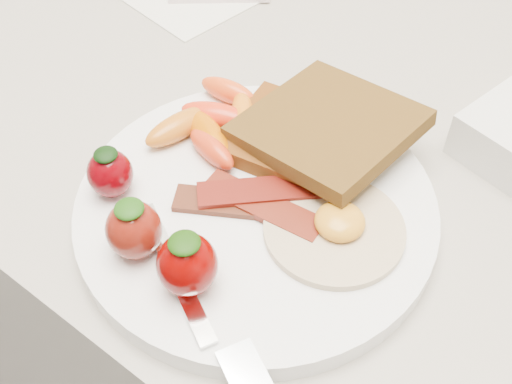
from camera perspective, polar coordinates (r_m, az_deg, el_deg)
The scene contains 9 objects.
counter at distance 0.94m, azimuth 5.30°, elevation -13.86°, with size 2.00×0.60×0.90m, color gray.
plate at distance 0.48m, azimuth 0.00°, elevation -1.50°, with size 0.27×0.27×0.02m, color white.
toast_lower at distance 0.52m, azimuth 2.82°, elevation 4.99°, with size 0.09×0.09×0.01m, color #4B2D0B.
toast_upper at distance 0.51m, azimuth 6.44°, elevation 5.84°, with size 0.12×0.12×0.01m, color black.
fried_egg at distance 0.46m, azimuth 7.10°, elevation -3.11°, with size 0.13×0.13×0.02m.
bacon_strips at distance 0.47m, azimuth -0.16°, elevation -0.73°, with size 0.11×0.09×0.01m.
baby_carrots at distance 0.52m, azimuth -3.90°, elevation 6.26°, with size 0.09×0.10×0.02m.
strawberries at distance 0.44m, azimuth -9.60°, elevation -3.12°, with size 0.14×0.07×0.05m.
fork at distance 0.42m, azimuth -4.43°, elevation -11.03°, with size 0.18×0.09×0.00m.
Camera 1 is at (0.20, 1.30, 1.28)m, focal length 45.00 mm.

